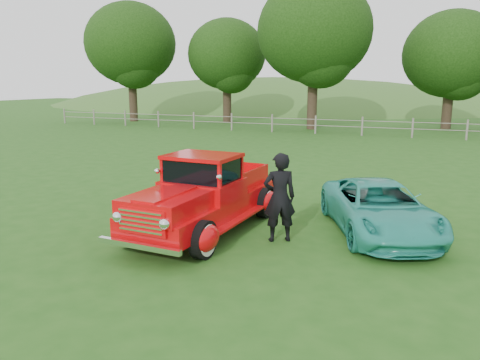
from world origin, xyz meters
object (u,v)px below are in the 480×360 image
at_px(tree_near_west, 314,31).
at_px(man, 280,197).
at_px(red_pickup, 204,197).
at_px(teal_sedan, 379,208).
at_px(tree_mid_west, 227,55).
at_px(tree_near_east, 452,54).
at_px(tree_far_west, 130,44).

xyz_separation_m(tree_near_west, man, (5.23, -24.14, -5.84)).
relative_size(red_pickup, teal_sedan, 1.22).
bearing_deg(teal_sedan, man, -168.76).
distance_m(red_pickup, teal_sedan, 3.94).
height_order(tree_mid_west, teal_sedan, tree_mid_west).
bearing_deg(man, tree_mid_west, -94.08).
xyz_separation_m(tree_mid_west, red_pickup, (11.45, -27.12, -4.75)).
distance_m(tree_near_west, man, 25.38).
xyz_separation_m(tree_near_west, red_pickup, (3.45, -24.12, -6.00)).
xyz_separation_m(tree_mid_west, man, (13.23, -27.14, -4.59)).
bearing_deg(man, tree_near_east, -127.70).
height_order(tree_near_east, teal_sedan, tree_near_east).
bearing_deg(tree_near_east, man, -97.62).
distance_m(tree_near_west, teal_sedan, 24.68).
bearing_deg(tree_far_west, tree_near_west, -3.58).
height_order(tree_mid_west, man, tree_mid_west).
distance_m(tree_far_west, tree_near_east, 25.21).
relative_size(tree_mid_west, man, 4.42).
distance_m(teal_sedan, man, 2.37).
height_order(teal_sedan, man, man).
height_order(tree_far_west, red_pickup, tree_far_west).
distance_m(tree_near_west, red_pickup, 25.10).
height_order(red_pickup, teal_sedan, red_pickup).
bearing_deg(tree_far_west, man, -49.81).
height_order(tree_far_west, tree_near_east, tree_far_west).
bearing_deg(man, tree_near_west, -107.84).
height_order(tree_far_west, tree_mid_west, tree_far_west).
distance_m(tree_near_west, tree_near_east, 9.97).
bearing_deg(tree_mid_west, man, -64.00).
bearing_deg(red_pickup, tree_near_west, 101.20).
distance_m(red_pickup, man, 1.79).
xyz_separation_m(tree_far_west, tree_near_east, (25.00, 3.00, -1.24)).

